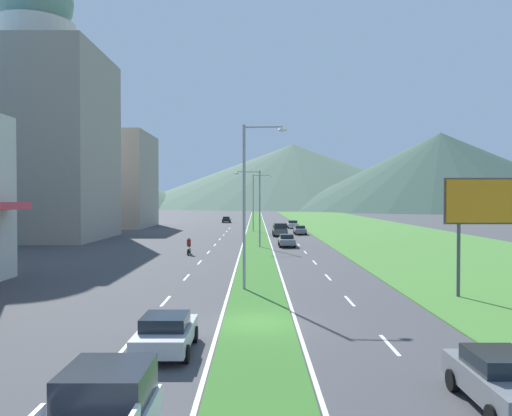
{
  "coord_description": "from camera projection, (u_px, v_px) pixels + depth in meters",
  "views": [
    {
      "loc": [
        -0.09,
        -22.75,
        5.72
      ],
      "look_at": [
        -0.09,
        27.77,
        4.71
      ],
      "focal_mm": 35.28,
      "sensor_mm": 36.0,
      "label": 1
    }
  ],
  "objects": [
    {
      "name": "ground_plane",
      "position": [
        258.0,
        323.0,
        22.86
      ],
      "size": [
        600.0,
        600.0,
        0.0
      ],
      "primitive_type": "plane",
      "color": "#424244"
    },
    {
      "name": "grass_median",
      "position": [
        257.0,
        232.0,
        82.85
      ],
      "size": [
        3.2,
        240.0,
        0.06
      ],
      "primitive_type": "cube",
      "color": "#387028",
      "rests_on": "ground_plane"
    },
    {
      "name": "grass_verge_right",
      "position": [
        381.0,
        232.0,
        82.85
      ],
      "size": [
        24.0,
        240.0,
        0.06
      ],
      "primitive_type": "cube",
      "color": "#477F33",
      "rests_on": "ground_plane"
    },
    {
      "name": "lane_dash_left_2",
      "position": [
        127.0,
        345.0,
        19.51
      ],
      "size": [
        0.16,
        2.8,
        0.01
      ],
      "primitive_type": "cube",
      "color": "silver",
      "rests_on": "ground_plane"
    },
    {
      "name": "lane_dash_left_3",
      "position": [
        166.0,
        301.0,
        27.83
      ],
      "size": [
        0.16,
        2.8,
        0.01
      ],
      "primitive_type": "cube",
      "color": "silver",
      "rests_on": "ground_plane"
    },
    {
      "name": "lane_dash_left_4",
      "position": [
        186.0,
        277.0,
        36.15
      ],
      "size": [
        0.16,
        2.8,
        0.01
      ],
      "primitive_type": "cube",
      "color": "silver",
      "rests_on": "ground_plane"
    },
    {
      "name": "lane_dash_left_5",
      "position": [
        199.0,
        262.0,
        44.47
      ],
      "size": [
        0.16,
        2.8,
        0.01
      ],
      "primitive_type": "cube",
      "color": "silver",
      "rests_on": "ground_plane"
    },
    {
      "name": "lane_dash_left_6",
      "position": [
        208.0,
        252.0,
        52.79
      ],
      "size": [
        0.16,
        2.8,
        0.01
      ],
      "primitive_type": "cube",
      "color": "silver",
      "rests_on": "ground_plane"
    },
    {
      "name": "lane_dash_left_7",
      "position": [
        215.0,
        245.0,
        61.12
      ],
      "size": [
        0.16,
        2.8,
        0.01
      ],
      "primitive_type": "cube",
      "color": "silver",
      "rests_on": "ground_plane"
    },
    {
      "name": "lane_dash_left_8",
      "position": [
        220.0,
        239.0,
        69.44
      ],
      "size": [
        0.16,
        2.8,
        0.01
      ],
      "primitive_type": "cube",
      "color": "silver",
      "rests_on": "ground_plane"
    },
    {
      "name": "lane_dash_left_9",
      "position": [
        224.0,
        235.0,
        77.76
      ],
      "size": [
        0.16,
        2.8,
        0.01
      ],
      "primitive_type": "cube",
      "color": "silver",
      "rests_on": "ground_plane"
    },
    {
      "name": "lane_dash_left_10",
      "position": [
        227.0,
        231.0,
        86.08
      ],
      "size": [
        0.16,
        2.8,
        0.01
      ],
      "primitive_type": "cube",
      "color": "silver",
      "rests_on": "ground_plane"
    },
    {
      "name": "lane_dash_left_11",
      "position": [
        229.0,
        228.0,
        94.4
      ],
      "size": [
        0.16,
        2.8,
        0.01
      ],
      "primitive_type": "cube",
      "color": "silver",
      "rests_on": "ground_plane"
    },
    {
      "name": "lane_dash_right_2",
      "position": [
        389.0,
        345.0,
        19.51
      ],
      "size": [
        0.16,
        2.8,
        0.01
      ],
      "primitive_type": "cube",
      "color": "silver",
      "rests_on": "ground_plane"
    },
    {
      "name": "lane_dash_right_3",
      "position": [
        350.0,
        301.0,
        27.83
      ],
      "size": [
        0.16,
        2.8,
        0.01
      ],
      "primitive_type": "cube",
      "color": "silver",
      "rests_on": "ground_plane"
    },
    {
      "name": "lane_dash_right_4",
      "position": [
        328.0,
        277.0,
        36.15
      ],
      "size": [
        0.16,
        2.8,
        0.01
      ],
      "primitive_type": "cube",
      "color": "silver",
      "rests_on": "ground_plane"
    },
    {
      "name": "lane_dash_right_5",
      "position": [
        315.0,
        262.0,
        44.47
      ],
      "size": [
        0.16,
        2.8,
        0.01
      ],
      "primitive_type": "cube",
      "color": "silver",
      "rests_on": "ground_plane"
    },
    {
      "name": "lane_dash_right_6",
      "position": [
        305.0,
        252.0,
        52.8
      ],
      "size": [
        0.16,
        2.8,
        0.01
      ],
      "primitive_type": "cube",
      "color": "silver",
      "rests_on": "ground_plane"
    },
    {
      "name": "lane_dash_right_7",
      "position": [
        299.0,
        245.0,
        61.12
      ],
      "size": [
        0.16,
        2.8,
        0.01
      ],
      "primitive_type": "cube",
      "color": "silver",
      "rests_on": "ground_plane"
    },
    {
      "name": "lane_dash_right_8",
      "position": [
        293.0,
        239.0,
        69.44
      ],
      "size": [
        0.16,
        2.8,
        0.01
      ],
      "primitive_type": "cube",
      "color": "silver",
      "rests_on": "ground_plane"
    },
    {
      "name": "lane_dash_right_9",
      "position": [
        289.0,
        235.0,
        77.76
      ],
      "size": [
        0.16,
        2.8,
        0.01
      ],
      "primitive_type": "cube",
      "color": "silver",
      "rests_on": "ground_plane"
    },
    {
      "name": "lane_dash_right_10",
      "position": [
        286.0,
        231.0,
        86.08
      ],
      "size": [
        0.16,
        2.8,
        0.01
      ],
      "primitive_type": "cube",
      "color": "silver",
      "rests_on": "ground_plane"
    },
    {
      "name": "lane_dash_right_11",
      "position": [
        284.0,
        228.0,
        94.4
      ],
      "size": [
        0.16,
        2.8,
        0.01
      ],
      "primitive_type": "cube",
      "color": "silver",
      "rests_on": "ground_plane"
    },
    {
      "name": "edge_line_median_left",
      "position": [
        246.0,
        233.0,
        82.85
      ],
      "size": [
        0.16,
        240.0,
        0.01
      ],
      "primitive_type": "cube",
      "color": "silver",
      "rests_on": "ground_plane"
    },
    {
      "name": "edge_line_median_right",
      "position": [
        267.0,
        233.0,
        82.85
      ],
      "size": [
        0.16,
        240.0,
        0.01
      ],
      "primitive_type": "cube",
      "color": "silver",
      "rests_on": "ground_plane"
    },
    {
      "name": "domed_building",
      "position": [
        37.0,
        128.0,
        69.5
      ],
      "size": [
        18.3,
        18.3,
        37.72
      ],
      "color": "#9E9384",
      "rests_on": "ground_plane"
    },
    {
      "name": "midrise_colored",
      "position": [
        106.0,
        180.0,
        98.92
      ],
      "size": [
        17.41,
        17.41,
        18.35
      ],
      "primitive_type": "cube",
      "color": "#9E9384",
      "rests_on": "ground_plane"
    },
    {
      "name": "hill_far_left",
      "position": [
        77.0,
        179.0,
        283.49
      ],
      "size": [
        134.52,
        134.52,
        33.15
      ],
      "primitive_type": "cone",
      "color": "#47664C",
      "rests_on": "ground_plane"
    },
    {
      "name": "hill_far_center",
      "position": [
        293.0,
        176.0,
        322.4
      ],
      "size": [
        213.23,
        213.23,
        40.17
      ],
      "primitive_type": "cone",
      "color": "#516B56",
      "rests_on": "ground_plane"
    },
    {
      "name": "hill_far_right",
      "position": [
        440.0,
        171.0,
        243.34
      ],
      "size": [
        152.5,
        152.5,
        37.37
      ],
      "primitive_type": "cone",
      "color": "#3D5647",
      "rests_on": "ground_plane"
    },
    {
      "name": "street_lamp_near",
      "position": [
        248.0,
        196.0,
        31.15
      ],
      "size": [
        2.75,
        0.41,
        10.25
      ],
      "color": "#99999E",
      "rests_on": "ground_plane"
    },
    {
      "name": "street_lamp_mid",
      "position": [
        257.0,
        203.0,
        58.1
      ],
      "size": [
        3.01,
        0.34,
        8.89
      ],
      "color": "#99999E",
      "rests_on": "ground_plane"
    },
    {
      "name": "street_lamp_far",
      "position": [
        255.0,
        199.0,
        85.06
      ],
      "size": [
        3.24,
        0.43,
        9.71
      ],
      "color": "#99999E",
      "rests_on": "ground_plane"
    },
    {
      "name": "billboard_roadside",
      "position": [
        491.0,
        207.0,
        28.7
      ],
      "size": [
        5.32,
        0.28,
        6.87
      ],
      "color": "#4C4C51",
      "rests_on": "ground_plane"
    },
    {
      "name": "car_0",
      "position": [
        502.0,
        381.0,
        13.61
      ],
      "size": [
        1.89,
        4.14,
        1.5
      ],
      "rotation": [
        0.0,
        0.0,
        -1.57
      ],
      "color": "slate",
      "rests_on": "ground_plane"
    },
    {
      "name": "car_1",
      "position": [
        300.0,
        230.0,
        79.0
      ],
      "size": [
        1.86,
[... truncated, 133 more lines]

